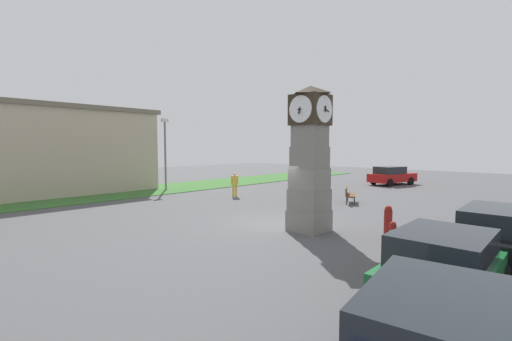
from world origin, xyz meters
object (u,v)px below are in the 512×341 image
(bollard_far_row, at_px, (393,234))
(car_navy_sedan, at_px, (442,341))
(car_near_tower, at_px, (445,266))
(bollard_near_tower, at_px, (408,264))
(bench, at_px, (349,194))
(clock_tower, at_px, (310,160))
(car_by_building, at_px, (499,234))
(bollard_mid_row, at_px, (392,246))
(car_silver_hatch, at_px, (392,176))
(pedestrian_crossing_lot, at_px, (235,183))
(street_lamp_near_road, at_px, (165,148))
(bollard_end_row, at_px, (388,221))

(bollard_far_row, xyz_separation_m, car_navy_sedan, (-6.09, -3.08, 0.32))
(car_navy_sedan, xyz_separation_m, car_near_tower, (3.02, 0.77, 0.02))
(bollard_near_tower, distance_m, bench, 11.69)
(clock_tower, distance_m, bollard_far_row, 3.93)
(clock_tower, height_order, car_by_building, clock_tower)
(bollard_mid_row, height_order, car_by_building, car_by_building)
(bollard_far_row, height_order, car_near_tower, car_near_tower)
(car_by_building, bearing_deg, bollard_mid_row, 133.58)
(car_navy_sedan, relative_size, car_silver_hatch, 0.97)
(car_near_tower, bearing_deg, pedestrian_crossing_lot, 63.20)
(bollard_near_tower, xyz_separation_m, car_silver_hatch, (20.53, 8.73, 0.30))
(bollard_mid_row, xyz_separation_m, bench, (8.34, 5.82, 0.06))
(car_by_building, bearing_deg, clock_tower, 96.15)
(bollard_far_row, height_order, car_by_building, car_by_building)
(car_near_tower, relative_size, car_silver_hatch, 0.87)
(bollard_near_tower, distance_m, street_lamp_near_road, 20.37)
(bollard_far_row, distance_m, car_by_building, 2.79)
(car_navy_sedan, distance_m, car_near_tower, 3.12)
(car_navy_sedan, xyz_separation_m, bench, (13.00, 8.36, -0.22))
(bollard_mid_row, xyz_separation_m, bollard_end_row, (2.72, 1.24, 0.10))
(bollard_near_tower, height_order, bollard_mid_row, bollard_near_tower)
(car_silver_hatch, xyz_separation_m, pedestrian_crossing_lot, (-13.78, 4.55, 0.10))
(bollard_end_row, relative_size, car_silver_hatch, 0.24)
(clock_tower, height_order, pedestrian_crossing_lot, clock_tower)
(bollard_mid_row, relative_size, bench, 0.55)
(bollard_near_tower, xyz_separation_m, car_navy_sedan, (-3.42, -1.66, 0.26))
(clock_tower, xyz_separation_m, car_silver_hatch, (17.89, 4.10, -1.92))
(bollard_far_row, distance_m, pedestrian_crossing_lot, 12.55)
(bollard_near_tower, height_order, car_silver_hatch, car_silver_hatch)
(bollard_near_tower, relative_size, bollard_mid_row, 1.04)
(street_lamp_near_road, bearing_deg, car_silver_hatch, -35.44)
(bollard_near_tower, bearing_deg, bench, 34.98)
(bollard_mid_row, bearing_deg, car_by_building, -46.42)
(bollard_far_row, bearing_deg, bollard_near_tower, -151.93)
(car_silver_hatch, height_order, street_lamp_near_road, street_lamp_near_road)
(car_near_tower, distance_m, car_silver_hatch, 23.04)
(bollard_far_row, bearing_deg, bollard_end_row, 28.14)
(bollard_end_row, relative_size, pedestrian_crossing_lot, 0.71)
(clock_tower, relative_size, bollard_end_row, 4.94)
(car_near_tower, height_order, bench, car_near_tower)
(clock_tower, distance_m, bollard_near_tower, 5.78)
(bollard_end_row, height_order, car_silver_hatch, car_silver_hatch)
(clock_tower, relative_size, street_lamp_near_road, 1.04)
(car_near_tower, bearing_deg, bollard_mid_row, 47.02)
(clock_tower, relative_size, bench, 3.30)
(bollard_far_row, xyz_separation_m, car_silver_hatch, (17.87, 7.31, 0.36))
(pedestrian_crossing_lot, bearing_deg, street_lamp_near_road, 101.62)
(car_navy_sedan, bearing_deg, car_near_tower, 14.33)
(bollard_end_row, height_order, pedestrian_crossing_lot, pedestrian_crossing_lot)
(bollard_end_row, xyz_separation_m, car_near_tower, (-4.36, -3.00, 0.20))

